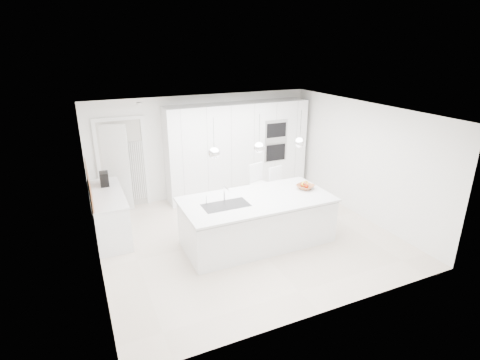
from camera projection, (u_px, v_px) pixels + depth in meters
name	position (u px, v px, depth m)	size (l,w,h in m)	color
floor	(246.00, 236.00, 7.50)	(5.50, 5.50, 0.00)	beige
wall_back	(203.00, 146.00, 9.21)	(5.50, 5.50, 0.00)	white
wall_left	(92.00, 201.00, 6.01)	(5.00, 5.00, 0.00)	white
ceiling	(247.00, 111.00, 6.64)	(5.50, 5.50, 0.00)	white
tall_cabinets	(238.00, 150.00, 9.29)	(3.60, 0.60, 2.30)	white
oven_stack	(276.00, 141.00, 9.31)	(0.62, 0.04, 1.05)	#A5A5A8
doorway_frame	(123.00, 165.00, 8.51)	(1.11, 0.08, 2.13)	white
hallway_door	(112.00, 168.00, 8.38)	(0.82, 0.04, 2.00)	white
radiator	(138.00, 171.00, 8.68)	(0.32, 0.04, 1.40)	white
left_base_cabinets	(109.00, 215.00, 7.43)	(0.60, 1.80, 0.86)	white
left_worktop	(106.00, 194.00, 7.28)	(0.62, 1.82, 0.04)	silver
oak_backsplash	(89.00, 183.00, 7.07)	(0.02, 1.80, 0.50)	#AA683E
island_base	(258.00, 222.00, 7.13)	(2.80, 1.20, 0.86)	white
island_worktop	(257.00, 199.00, 7.02)	(2.84, 1.40, 0.04)	silver
island_sink	(226.00, 209.00, 6.75)	(0.84, 0.44, 0.18)	#3F3F42
island_tap	(224.00, 193.00, 6.86)	(0.02, 0.02, 0.30)	white
pendant_left	(214.00, 153.00, 6.30)	(0.20, 0.20, 0.20)	white
pendant_mid	(259.00, 148.00, 6.63)	(0.20, 0.20, 0.20)	white
pendant_right	(300.00, 143.00, 6.95)	(0.20, 0.20, 0.20)	white
fruit_bowl	(305.00, 187.00, 7.47)	(0.34, 0.34, 0.08)	#AA683E
espresso_machine	(104.00, 179.00, 7.61)	(0.17, 0.26, 0.28)	black
bar_stool_left	(259.00, 192.00, 8.13)	(0.39, 0.55, 1.19)	white
bar_stool_right	(278.00, 193.00, 8.22)	(0.36, 0.50, 1.09)	white
apple_a	(303.00, 185.00, 7.48)	(0.09, 0.09, 0.09)	#9F1F05
apple_b	(305.00, 185.00, 7.48)	(0.07, 0.07, 0.07)	#9F1F05
apple_c	(307.00, 186.00, 7.41)	(0.08, 0.08, 0.08)	#9F1F05
banana_bunch	(305.00, 183.00, 7.45)	(0.20, 0.20, 0.03)	yellow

